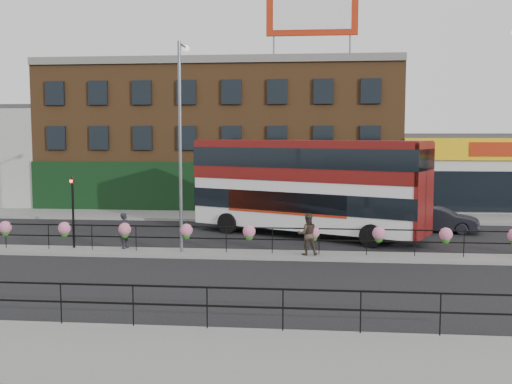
# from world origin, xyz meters

# --- Properties ---
(ground) EXTENTS (120.00, 120.00, 0.00)m
(ground) POSITION_xyz_m (0.00, 0.00, 0.00)
(ground) COLOR black
(ground) RESTS_ON ground
(south_pavement) EXTENTS (60.00, 4.00, 0.15)m
(south_pavement) POSITION_xyz_m (0.00, -12.00, 0.07)
(south_pavement) COLOR gray
(south_pavement) RESTS_ON ground
(north_pavement) EXTENTS (60.00, 4.00, 0.15)m
(north_pavement) POSITION_xyz_m (0.00, 12.00, 0.07)
(north_pavement) COLOR gray
(north_pavement) RESTS_ON ground
(median) EXTENTS (60.00, 1.60, 0.15)m
(median) POSITION_xyz_m (0.00, 0.00, 0.07)
(median) COLOR gray
(median) RESTS_ON ground
(yellow_line_inner) EXTENTS (60.00, 0.10, 0.01)m
(yellow_line_inner) POSITION_xyz_m (0.00, -9.70, 0.01)
(yellow_line_inner) COLOR gold
(yellow_line_inner) RESTS_ON ground
(yellow_line_outer) EXTENTS (60.00, 0.10, 0.01)m
(yellow_line_outer) POSITION_xyz_m (0.00, -9.88, 0.01)
(yellow_line_outer) COLOR gold
(yellow_line_outer) RESTS_ON ground
(brick_building) EXTENTS (25.00, 12.21, 10.30)m
(brick_building) POSITION_xyz_m (-4.00, 19.96, 5.13)
(brick_building) COLOR brown
(brick_building) RESTS_ON ground
(supermarket) EXTENTS (15.00, 12.25, 5.30)m
(supermarket) POSITION_xyz_m (16.00, 19.90, 2.65)
(supermarket) COLOR silver
(supermarket) RESTS_ON ground
(billboard) EXTENTS (6.00, 0.29, 4.40)m
(billboard) POSITION_xyz_m (2.50, 14.99, 13.18)
(billboard) COLOR #A6240C
(billboard) RESTS_ON brick_building
(median_railing) EXTENTS (30.04, 0.56, 1.23)m
(median_railing) POSITION_xyz_m (-0.00, 0.00, 1.05)
(median_railing) COLOR black
(median_railing) RESTS_ON median
(south_railing) EXTENTS (20.04, 0.05, 1.12)m
(south_railing) POSITION_xyz_m (-2.00, -10.10, 0.96)
(south_railing) COLOR black
(south_railing) RESTS_ON south_pavement
(double_decker_bus) EXTENTS (12.30, 7.64, 4.94)m
(double_decker_bus) POSITION_xyz_m (2.43, 5.41, 3.04)
(double_decker_bus) COLOR white
(double_decker_bus) RESTS_ON ground
(car) EXTENTS (3.52, 4.79, 1.34)m
(car) POSITION_xyz_m (9.52, 7.44, 0.67)
(car) COLOR #202129
(car) RESTS_ON ground
(pedestrian_a) EXTENTS (0.70, 0.56, 1.60)m
(pedestrian_a) POSITION_xyz_m (-5.66, 0.52, 0.95)
(pedestrian_a) COLOR black
(pedestrian_a) RESTS_ON median
(pedestrian_b) EXTENTS (1.05, 0.91, 1.78)m
(pedestrian_b) POSITION_xyz_m (2.51, -0.17, 1.04)
(pedestrian_b) COLOR #403228
(pedestrian_b) RESTS_ON median
(lamp_column_west) EXTENTS (0.32, 1.59, 9.05)m
(lamp_column_west) POSITION_xyz_m (-2.97, 0.20, 5.51)
(lamp_column_west) COLOR slate
(lamp_column_west) RESTS_ON median
(traffic_light_median) EXTENTS (0.15, 0.28, 3.65)m
(traffic_light_median) POSITION_xyz_m (-8.00, 0.39, 2.47)
(traffic_light_median) COLOR black
(traffic_light_median) RESTS_ON median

